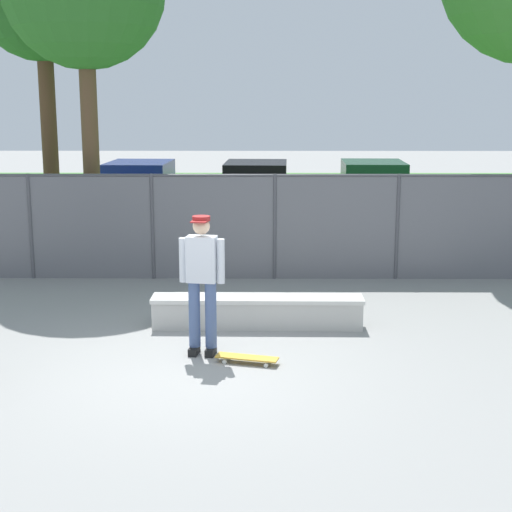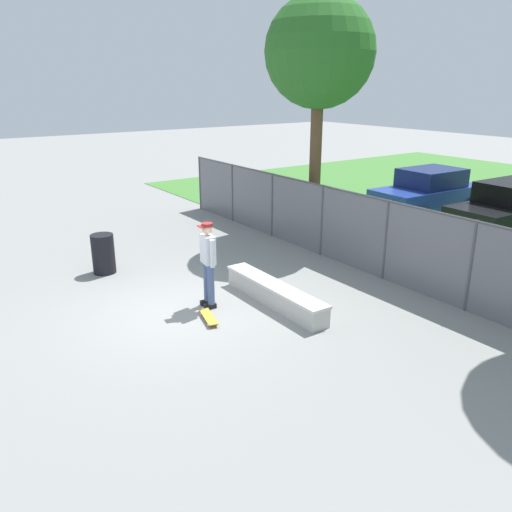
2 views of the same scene
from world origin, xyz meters
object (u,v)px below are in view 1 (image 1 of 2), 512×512
object	(u,v)px
skateboarder	(202,278)
car_black	(256,194)
car_green	(373,193)
concrete_ledge	(257,312)
car_blue	(139,193)
skateboard	(247,358)

from	to	relation	value
skateboarder	car_black	xyz separation A→B (m)	(0.62, 10.42, -0.19)
car_green	concrete_ledge	bearing A→B (deg)	-107.86
skateboarder	car_green	world-z (taller)	skateboarder
car_black	car_green	distance (m)	3.13
skateboarder	concrete_ledge	bearing A→B (deg)	59.58
car_blue	car_black	world-z (taller)	same
concrete_ledge	car_black	size ratio (longest dim) A/B	0.73
concrete_ledge	skateboarder	xyz separation A→B (m)	(-0.71, -1.21, 0.80)
concrete_ledge	skateboarder	distance (m)	1.61
car_blue	skateboard	bearing A→B (deg)	-74.20
skateboarder	car_blue	xyz separation A→B (m)	(-2.48, 10.47, -0.19)
skateboarder	car_green	size ratio (longest dim) A/B	0.43
skateboarder	car_black	bearing A→B (deg)	86.62
car_blue	car_black	distance (m)	3.09
car_black	car_blue	bearing A→B (deg)	179.19
skateboard	car_green	size ratio (longest dim) A/B	0.19
concrete_ledge	car_green	xyz separation A→B (m)	(3.03, 9.40, 0.61)
skateboarder	skateboard	size ratio (longest dim) A/B	2.23
skateboard	car_green	distance (m)	11.44
car_black	skateboard	bearing A→B (deg)	-90.16
skateboard	car_blue	xyz separation A→B (m)	(-3.06, 10.83, 0.77)
skateboarder	car_blue	distance (m)	10.76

